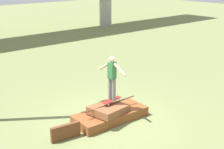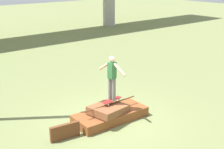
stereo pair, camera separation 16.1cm
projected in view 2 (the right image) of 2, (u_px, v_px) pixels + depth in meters
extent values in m
plane|color=olive|center=(110.00, 120.00, 10.54)|extent=(80.00, 80.00, 0.00)
cube|color=brown|center=(110.00, 115.00, 10.49)|extent=(2.55, 1.16, 0.31)
cube|color=brown|center=(108.00, 109.00, 10.29)|extent=(1.34, 1.15, 0.31)
cylinder|color=brown|center=(110.00, 104.00, 10.36)|extent=(2.12, 0.04, 0.04)
cube|color=brown|center=(65.00, 132.00, 9.26)|extent=(0.93, 0.23, 0.47)
cube|color=maroon|center=(112.00, 100.00, 10.42)|extent=(0.81, 0.31, 0.01)
cylinder|color=silver|center=(116.00, 98.00, 10.68)|extent=(0.06, 0.04, 0.05)
cylinder|color=silver|center=(119.00, 100.00, 10.58)|extent=(0.06, 0.04, 0.05)
cylinder|color=silver|center=(105.00, 103.00, 10.29)|extent=(0.06, 0.04, 0.05)
cylinder|color=silver|center=(108.00, 105.00, 10.18)|extent=(0.06, 0.04, 0.05)
cylinder|color=slate|center=(110.00, 88.00, 10.35)|extent=(0.12, 0.12, 0.76)
cylinder|color=slate|center=(114.00, 90.00, 10.24)|extent=(0.12, 0.12, 0.76)
cube|color=#2D6638|center=(112.00, 70.00, 10.09)|extent=(0.25, 0.24, 0.55)
sphere|color=tan|center=(112.00, 59.00, 9.98)|extent=(0.19, 0.19, 0.19)
cylinder|color=tan|center=(105.00, 66.00, 10.27)|extent=(0.16, 0.50, 0.37)
cylinder|color=tan|center=(120.00, 70.00, 9.86)|extent=(0.16, 0.50, 0.37)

